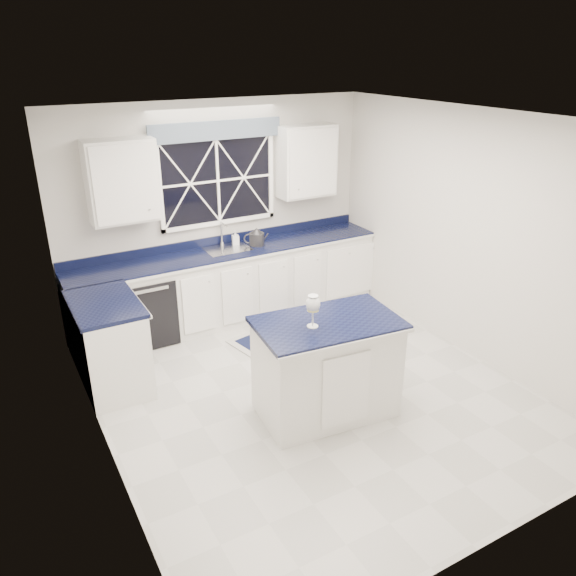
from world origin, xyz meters
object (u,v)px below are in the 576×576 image
soap_bottle (235,238)px  faucet (222,233)px  dishwasher (146,307)px  wine_glass (313,305)px  island (326,367)px  kettle (256,237)px

soap_bottle → faucet: bearing=162.6°
dishwasher → soap_bottle: (1.26, 0.15, 0.62)m
faucet → wine_glass: bearing=-95.1°
island → faucet: bearing=94.9°
dishwasher → island: size_ratio=0.59×
faucet → wine_glass: wine_glass is taller
kettle → soap_bottle: (-0.22, 0.15, -0.01)m
island → kettle: 2.39m
dishwasher → soap_bottle: soap_bottle is taller
dishwasher → wine_glass: size_ratio=2.71×
dishwasher → soap_bottle: 1.41m
wine_glass → soap_bottle: size_ratio=1.69×
dishwasher → kettle: kettle is taller
dishwasher → island: island is taller
faucet → wine_glass: (-0.22, -2.51, 0.08)m
wine_glass → soap_bottle: bearing=81.3°
faucet → island: size_ratio=0.22×
island → wine_glass: (-0.18, -0.03, 0.69)m
dishwasher → faucet: (1.10, 0.19, 0.69)m
faucet → kettle: (0.38, -0.20, -0.06)m
wine_glass → island: bearing=8.1°
wine_glass → kettle: bearing=75.4°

